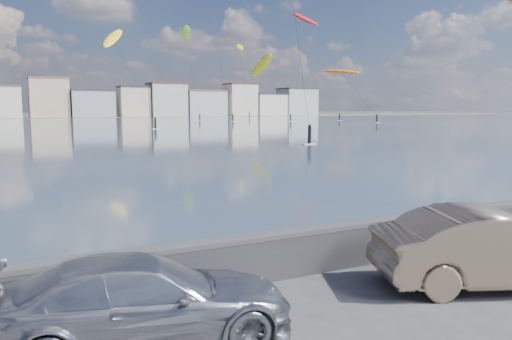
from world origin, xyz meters
The scene contains 13 objects.
ground centered at (0.00, 0.00, 0.00)m, with size 700.00×700.00×0.00m, color #333335.
bay_water centered at (0.00, 91.50, 0.01)m, with size 500.00×177.00×0.00m, color #324157.
far_shore_strip centered at (0.00, 200.00, 0.01)m, with size 500.00×60.00×0.00m, color #4C473D.
seawall centered at (0.00, 2.70, 0.58)m, with size 400.00×0.36×1.08m.
far_buildings centered at (1.31, 186.00, 6.03)m, with size 240.79×13.26×14.60m.
car_silver centered at (-2.45, 1.08, 0.68)m, with size 1.91×4.70×1.37m, color #A2A4A9.
car_champagne centered at (4.61, 0.27, 0.81)m, with size 1.71×4.89×1.61m, color tan.
kitesurfer_3 centered at (72.46, 157.74, 24.48)m, with size 4.83×14.61×27.03m.
kitesurfer_7 centered at (76.70, 121.21, 29.10)m, with size 6.37×19.43×32.34m.
kitesurfer_8 centered at (44.58, 135.16, 24.73)m, with size 6.24×19.57×27.43m.
kitesurfer_10 centered at (76.79, 103.37, 12.90)m, with size 8.05×20.63×13.96m.
kitesurfer_12 centered at (58.73, 114.17, 14.66)m, with size 5.24×15.96×18.41m.
kitesurfer_15 centered at (15.35, 91.67, 16.27)m, with size 7.29×18.86×19.22m.
Camera 1 is at (-4.26, -6.35, 3.66)m, focal length 35.00 mm.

